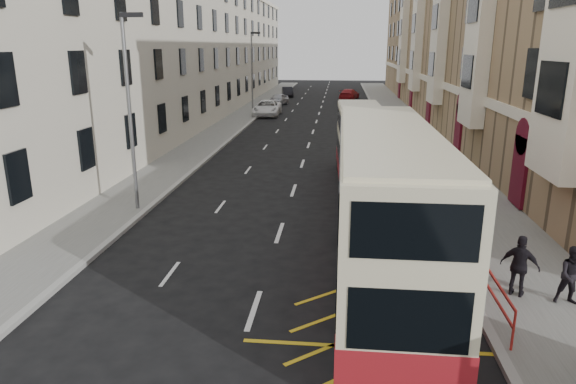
# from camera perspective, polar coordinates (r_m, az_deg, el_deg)

# --- Properties ---
(pavement_right) EXTENTS (4.00, 120.00, 0.15)m
(pavement_right) POSITION_cam_1_polar(r_m,az_deg,el_deg) (39.36, 14.24, 5.49)
(pavement_right) COLOR slate
(pavement_right) RESTS_ON ground
(pavement_left) EXTENTS (3.00, 120.00, 0.15)m
(pavement_left) POSITION_cam_1_polar(r_m,az_deg,el_deg) (40.11, -8.34, 6.00)
(pavement_left) COLOR slate
(pavement_left) RESTS_ON ground
(kerb_right) EXTENTS (0.25, 120.00, 0.15)m
(kerb_right) POSITION_cam_1_polar(r_m,az_deg,el_deg) (39.11, 11.33, 5.61)
(kerb_right) COLOR #9A9A95
(kerb_right) RESTS_ON ground
(kerb_left) EXTENTS (0.25, 120.00, 0.15)m
(kerb_left) POSITION_cam_1_polar(r_m,az_deg,el_deg) (39.77, -6.23, 5.99)
(kerb_left) COLOR #9A9A95
(kerb_left) RESTS_ON ground
(road_markings) EXTENTS (10.00, 110.00, 0.01)m
(road_markings) POSITION_cam_1_polar(r_m,az_deg,el_deg) (53.81, 3.43, 8.58)
(road_markings) COLOR silver
(road_markings) RESTS_ON ground
(terrace_right) EXTENTS (10.75, 79.00, 15.25)m
(terrace_right) POSITION_cam_1_polar(r_m,az_deg,el_deg) (55.19, 19.84, 15.71)
(terrace_right) COLOR #9A7B59
(terrace_right) RESTS_ON ground
(terrace_left) EXTENTS (9.18, 79.00, 13.25)m
(terrace_left) POSITION_cam_1_polar(r_m,az_deg,el_deg) (56.04, -10.80, 15.31)
(terrace_left) COLOR beige
(terrace_left) RESTS_ON ground
(guard_railing) EXTENTS (0.06, 6.56, 1.01)m
(guard_railing) POSITION_cam_1_polar(r_m,az_deg,el_deg) (15.85, 20.36, -7.51)
(guard_railing) COLOR red
(guard_railing) RESTS_ON pavement_right
(street_lamp_near) EXTENTS (0.93, 0.18, 8.00)m
(street_lamp_near) POSITION_cam_1_polar(r_m,az_deg,el_deg) (22.15, -17.15, 9.40)
(street_lamp_near) COLOR slate
(street_lamp_near) RESTS_ON pavement_left
(street_lamp_far) EXTENTS (0.93, 0.18, 8.00)m
(street_lamp_far) POSITION_cam_1_polar(r_m,az_deg,el_deg) (51.09, -3.97, 13.39)
(street_lamp_far) COLOR slate
(street_lamp_far) RESTS_ON pavement_left
(double_decker_front) EXTENTS (2.72, 11.71, 4.67)m
(double_decker_front) POSITION_cam_1_polar(r_m,az_deg,el_deg) (15.20, 10.70, -1.64)
(double_decker_front) COLOR beige
(double_decker_front) RESTS_ON ground
(double_decker_rear) EXTENTS (2.57, 9.78, 3.87)m
(double_decker_rear) POSITION_cam_1_polar(r_m,az_deg,el_deg) (26.21, 8.18, 4.97)
(double_decker_rear) COLOR beige
(double_decker_rear) RESTS_ON ground
(pedestrian_mid) EXTENTS (0.85, 0.69, 1.64)m
(pedestrian_mid) POSITION_cam_1_polar(r_m,az_deg,el_deg) (15.86, 29.11, -8.14)
(pedestrian_mid) COLOR black
(pedestrian_mid) RESTS_ON pavement_right
(pedestrian_far) EXTENTS (1.12, 0.87, 1.77)m
(pedestrian_far) POSITION_cam_1_polar(r_m,az_deg,el_deg) (15.69, 24.36, -7.51)
(pedestrian_far) COLOR black
(pedestrian_far) RESTS_ON pavement_right
(white_van) EXTENTS (2.67, 5.61, 1.55)m
(white_van) POSITION_cam_1_polar(r_m,az_deg,el_deg) (52.92, -2.33, 9.31)
(white_van) COLOR white
(white_van) RESTS_ON ground
(car_silver) EXTENTS (2.42, 4.32, 1.39)m
(car_silver) POSITION_cam_1_polar(r_m,az_deg,el_deg) (62.43, -1.08, 10.26)
(car_silver) COLOR #A9ABB1
(car_silver) RESTS_ON ground
(car_dark) EXTENTS (2.08, 4.24, 1.34)m
(car_dark) POSITION_cam_1_polar(r_m,az_deg,el_deg) (72.99, -0.07, 11.07)
(car_dark) COLOR black
(car_dark) RESTS_ON ground
(car_red) EXTENTS (3.00, 5.09, 1.38)m
(car_red) POSITION_cam_1_polar(r_m,az_deg,el_deg) (69.64, 6.81, 10.75)
(car_red) COLOR #A8181C
(car_red) RESTS_ON ground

